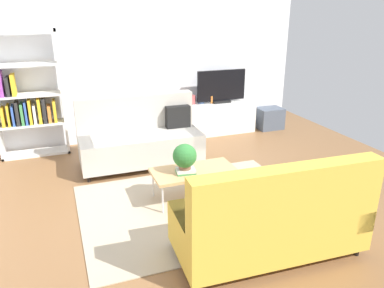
% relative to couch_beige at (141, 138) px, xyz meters
% --- Properties ---
extents(ground_plane, '(7.68, 7.68, 0.00)m').
position_rel_couch_beige_xyz_m(ground_plane, '(0.32, -1.41, -0.44)').
color(ground_plane, brown).
extents(wall_far, '(6.40, 0.12, 2.90)m').
position_rel_couch_beige_xyz_m(wall_far, '(0.32, 1.39, 1.01)').
color(wall_far, silver).
rests_on(wall_far, ground_plane).
extents(area_rug, '(2.90, 2.20, 0.01)m').
position_rel_couch_beige_xyz_m(area_rug, '(0.34, -1.62, -0.44)').
color(area_rug, tan).
rests_on(area_rug, ground_plane).
extents(couch_beige, '(1.91, 0.86, 1.10)m').
position_rel_couch_beige_xyz_m(couch_beige, '(0.00, 0.00, 0.00)').
color(couch_beige, '#B2ADA3').
rests_on(couch_beige, ground_plane).
extents(couch_green, '(1.94, 0.92, 1.10)m').
position_rel_couch_beige_xyz_m(couch_green, '(0.67, -2.84, 0.01)').
color(couch_green, gold).
rests_on(couch_green, ground_plane).
extents(coffee_table, '(1.10, 0.56, 0.42)m').
position_rel_couch_beige_xyz_m(coffee_table, '(0.39, -1.42, -0.05)').
color(coffee_table, tan).
rests_on(coffee_table, ground_plane).
extents(tv_console, '(1.40, 0.44, 0.64)m').
position_rel_couch_beige_xyz_m(tv_console, '(1.88, 1.05, -0.12)').
color(tv_console, silver).
rests_on(tv_console, ground_plane).
extents(tv, '(1.00, 0.20, 0.64)m').
position_rel_couch_beige_xyz_m(tv, '(1.88, 1.03, 0.51)').
color(tv, black).
rests_on(tv, tv_console).
extents(bookshelf, '(1.10, 0.36, 2.10)m').
position_rel_couch_beige_xyz_m(bookshelf, '(-1.66, 1.07, 0.55)').
color(bookshelf, white).
rests_on(bookshelf, ground_plane).
extents(storage_trunk, '(0.52, 0.40, 0.44)m').
position_rel_couch_beige_xyz_m(storage_trunk, '(2.98, 0.95, -0.22)').
color(storage_trunk, '#4C5666').
rests_on(storage_trunk, ground_plane).
extents(potted_plant, '(0.31, 0.31, 0.39)m').
position_rel_couch_beige_xyz_m(potted_plant, '(0.24, -1.46, 0.20)').
color(potted_plant, brown).
rests_on(potted_plant, coffee_table).
extents(table_book_0, '(0.26, 0.21, 0.02)m').
position_rel_couch_beige_xyz_m(table_book_0, '(0.25, -1.47, -0.01)').
color(table_book_0, '#3F8C4C').
rests_on(table_book_0, coffee_table).
extents(table_book_1, '(0.27, 0.22, 0.03)m').
position_rel_couch_beige_xyz_m(table_book_1, '(0.25, -1.47, 0.02)').
color(table_book_1, silver).
rests_on(table_book_1, table_book_0).
extents(vase_0, '(0.12, 0.12, 0.18)m').
position_rel_couch_beige_xyz_m(vase_0, '(1.30, 1.10, 0.29)').
color(vase_0, '#B24C4C').
rests_on(vase_0, tv_console).
extents(vase_1, '(0.13, 0.13, 0.17)m').
position_rel_couch_beige_xyz_m(vase_1, '(1.48, 1.10, 0.28)').
color(vase_1, '#4C72B2').
rests_on(vase_1, tv_console).
extents(bottle_0, '(0.04, 0.04, 0.15)m').
position_rel_couch_beige_xyz_m(bottle_0, '(1.67, 1.01, 0.27)').
color(bottle_0, orange).
rests_on(bottle_0, tv_console).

